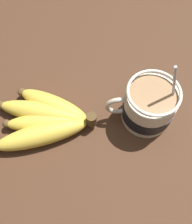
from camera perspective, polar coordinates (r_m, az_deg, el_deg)
table at (r=52.86cm, az=5.54°, el=-3.75°), size 131.64×131.64×3.22cm
coffee_mug at (r=49.30cm, az=11.86°, el=1.30°), size 13.99×10.11×16.56cm
banana_bunch at (r=50.44cm, az=-11.49°, el=-1.68°), size 20.47×16.02×4.40cm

